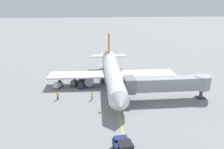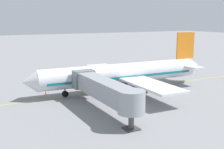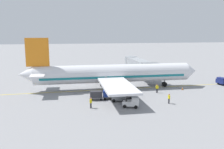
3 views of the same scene
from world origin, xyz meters
The scene contains 14 objects.
ground_plane centered at (0.00, 0.00, 0.00)m, with size 400.00×400.00×0.00m, color gray.
gate_lead_in_line centered at (0.00, 0.00, 0.00)m, with size 0.24×80.00×0.01m, color gold.
parked_airliner centered at (-0.39, -0.47, 3.19)m, with size 30.13×37.28×10.63m.
jet_bridge centered at (-10.88, 8.66, 3.46)m, with size 17.85×3.50×4.98m.
pushback_tractor centered at (0.69, 25.96, 1.10)m, with size 2.76×4.65×2.40m.
baggage_tug_lead centered at (8.78, -1.20, 0.71)m, with size 1.72×2.69×1.62m.
baggage_tug_trailing centered at (12.35, -0.13, 0.71)m, with size 2.10×2.77×1.62m.
baggage_cart_front centered at (7.02, 0.36, 0.95)m, with size 1.55×2.96×1.58m.
baggage_cart_second_in_train centered at (6.89, -2.62, 0.95)m, with size 1.55×2.96×1.58m.
baggage_cart_third_in_train centered at (7.02, -4.96, 0.95)m, with size 1.55×2.96×1.58m.
ground_crew_wing_walker centered at (11.44, -6.43, 0.95)m, with size 0.64×0.49×1.69m.
ground_crew_loader centered at (4.63, 7.36, 0.95)m, with size 0.33×0.72×1.69m.
ground_crew_marshaller centered at (11.71, 6.54, 0.95)m, with size 0.72×0.24×1.69m.
safety_cone_nose_left centered at (3.35, 13.50, 0.29)m, with size 0.36×0.36×0.59m.
Camera 1 is at (4.95, 52.92, 20.31)m, focal length 38.28 mm.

